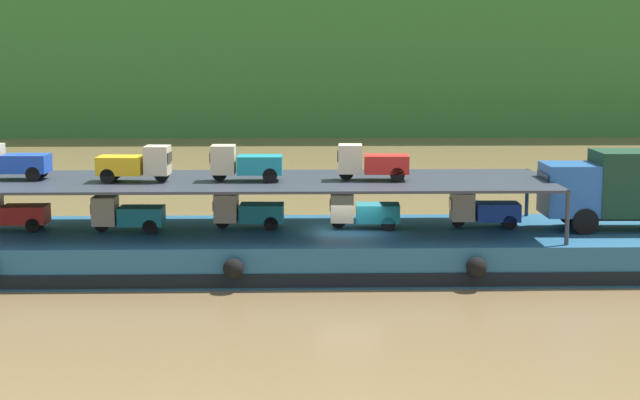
% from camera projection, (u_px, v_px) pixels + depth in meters
% --- Properties ---
extents(ground_plane, '(400.00, 400.00, 0.00)m').
position_uv_depth(ground_plane, '(349.00, 268.00, 39.10)').
color(ground_plane, brown).
extents(cargo_barge, '(32.35, 7.83, 1.50)m').
position_uv_depth(cargo_barge, '(349.00, 249.00, 38.95)').
color(cargo_barge, '#23567A').
rests_on(cargo_barge, ground).
extents(covered_lorry, '(7.88, 2.38, 3.10)m').
position_uv_depth(covered_lorry, '(636.00, 187.00, 38.81)').
color(covered_lorry, '#285BA3').
rests_on(covered_lorry, cargo_barge).
extents(cargo_rack, '(23.15, 6.44, 2.00)m').
position_uv_depth(cargo_rack, '(252.00, 181.00, 38.48)').
color(cargo_rack, '#2D333D').
rests_on(cargo_rack, cargo_barge).
extents(mini_truck_lower_stern, '(2.75, 1.21, 1.38)m').
position_uv_depth(mini_truck_lower_stern, '(11.00, 213.00, 38.77)').
color(mini_truck_lower_stern, red).
rests_on(mini_truck_lower_stern, cargo_barge).
extents(mini_truck_lower_aft, '(2.76, 1.23, 1.38)m').
position_uv_depth(mini_truck_lower_aft, '(127.00, 214.00, 38.45)').
color(mini_truck_lower_aft, teal).
rests_on(mini_truck_lower_aft, cargo_barge).
extents(mini_truck_lower_mid, '(2.78, 1.27, 1.38)m').
position_uv_depth(mini_truck_lower_mid, '(247.00, 211.00, 39.15)').
color(mini_truck_lower_mid, teal).
rests_on(mini_truck_lower_mid, cargo_barge).
extents(mini_truck_lower_fore, '(2.79, 1.28, 1.38)m').
position_uv_depth(mini_truck_lower_fore, '(363.00, 211.00, 39.15)').
color(mini_truck_lower_fore, teal).
rests_on(mini_truck_lower_fore, cargo_barge).
extents(mini_truck_lower_bow, '(2.78, 1.27, 1.38)m').
position_uv_depth(mini_truck_lower_bow, '(483.00, 210.00, 39.45)').
color(mini_truck_lower_bow, '#1E47B7').
rests_on(mini_truck_lower_bow, cargo_barge).
extents(mini_truck_upper_stern, '(2.78, 1.26, 1.38)m').
position_uv_depth(mini_truck_upper_stern, '(12.00, 162.00, 38.47)').
color(mini_truck_upper_stern, '#1E47B7').
rests_on(mini_truck_upper_stern, cargo_rack).
extents(mini_truck_upper_mid, '(2.79, 1.29, 1.38)m').
position_uv_depth(mini_truck_upper_mid, '(136.00, 164.00, 37.82)').
color(mini_truck_upper_mid, gold).
rests_on(mini_truck_upper_mid, cargo_rack).
extents(mini_truck_upper_fore, '(2.76, 1.23, 1.38)m').
position_uv_depth(mini_truck_upper_fore, '(245.00, 163.00, 38.03)').
color(mini_truck_upper_fore, teal).
rests_on(mini_truck_upper_fore, cargo_rack).
extents(mini_truck_upper_bow, '(2.80, 1.30, 1.38)m').
position_uv_depth(mini_truck_upper_bow, '(372.00, 162.00, 38.27)').
color(mini_truck_upper_bow, red).
rests_on(mini_truck_upper_bow, cargo_rack).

